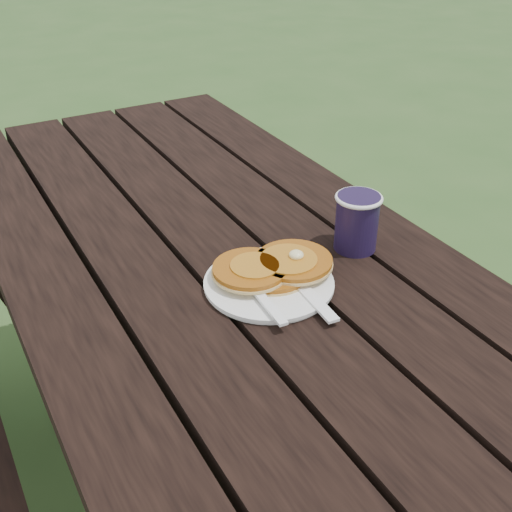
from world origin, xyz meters
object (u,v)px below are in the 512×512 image
picnic_table (239,420)px  plate (269,284)px  pancake_stack (274,267)px  coffee_cup (357,219)px

picnic_table → plate: plate is taller
pancake_stack → picnic_table: bearing=115.2°
pancake_stack → coffee_cup: size_ratio=1.94×
coffee_cup → pancake_stack: bearing=-174.8°
plate → pancake_stack: bearing=39.7°
picnic_table → plate: size_ratio=8.53×
picnic_table → coffee_cup: size_ratio=17.01×
picnic_table → coffee_cup: bearing=-14.5°
pancake_stack → coffee_cup: bearing=5.2°
plate → coffee_cup: size_ratio=1.99×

